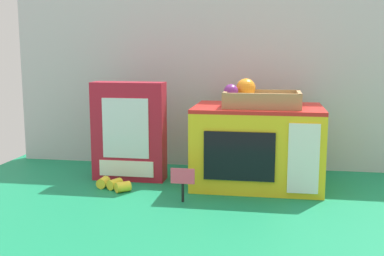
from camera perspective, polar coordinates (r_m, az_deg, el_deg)
The scene contains 7 objects.
ground_plane at distance 1.57m, azimuth 2.86°, elevation -6.84°, with size 1.70×1.70×0.00m, color #147A4C.
display_back_panel at distance 1.79m, azimuth 4.00°, elevation 5.76°, with size 1.61×0.03×0.65m, color #B7BABF.
toy_microwave at distance 1.57m, azimuth 7.78°, elevation -2.11°, with size 0.41×0.29×0.26m.
food_groups_crate at distance 1.52m, azimuth 7.80°, elevation 3.47°, with size 0.24×0.16×0.09m.
cookie_set_box at distance 1.62m, azimuth -7.51°, elevation -0.41°, with size 0.24×0.08×0.33m.
price_sign at distance 1.39m, azimuth -1.12°, elevation -6.17°, with size 0.07×0.01×0.10m.
loose_toy_banana at distance 1.54m, azimuth -9.31°, elevation -6.64°, with size 0.12×0.09×0.03m.
Camera 1 is at (0.17, -1.50, 0.43)m, focal length 44.82 mm.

